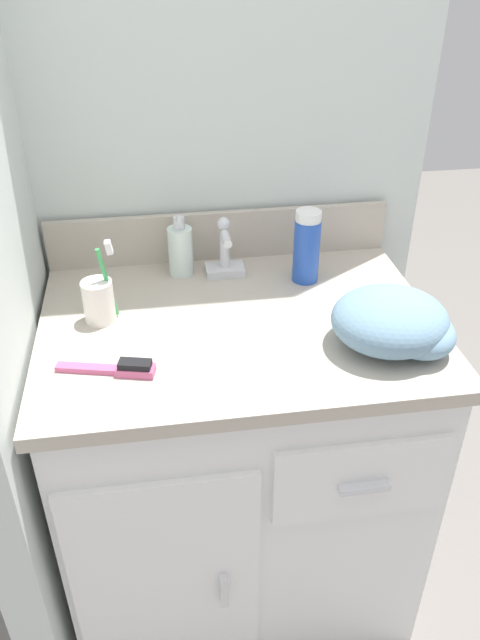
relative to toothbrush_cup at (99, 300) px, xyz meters
name	(u,v)px	position (x,y,z in m)	size (l,w,h in m)	color
ground_plane	(238,566)	(0.28, -0.05, -0.87)	(6.00, 6.00, 0.00)	slate
wall_back	(215,140)	(0.28, 0.30, 0.23)	(1.00, 0.08, 2.20)	silver
vanity	(238,456)	(0.28, -0.05, -0.44)	(0.82, 0.61, 0.83)	white
backsplash	(220,235)	(0.28, 0.24, 0.01)	(0.82, 0.02, 0.12)	#B2A899
sink_faucet	(225,256)	(0.28, 0.16, 0.00)	(0.09, 0.09, 0.14)	silver
toothbrush_cup	(99,300)	(0.00, 0.00, 0.00)	(0.07, 0.06, 0.18)	white
soap_dispenser	(180,250)	(0.18, 0.18, 0.01)	(0.06, 0.06, 0.15)	silver
shaving_cream_can	(307,247)	(0.46, 0.10, 0.04)	(0.06, 0.06, 0.17)	#234CB2
hairbrush	(120,368)	(0.04, -0.19, -0.04)	(0.19, 0.07, 0.03)	#C1517F
hand_towel	(396,323)	(0.57, -0.18, 0.00)	(0.23, 0.21, 0.11)	#6B8EA8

